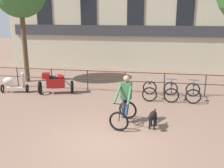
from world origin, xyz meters
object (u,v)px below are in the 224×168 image
object	(u,v)px
dog	(153,116)
parked_bicycle_near_lamp	(150,90)
cyclist_with_bike	(125,103)
parked_scooter	(13,83)
parked_bicycle_mid_right	(193,92)
parked_bicycle_mid_left	(171,91)
parked_motorcycle	(55,82)

from	to	relation	value
dog	parked_bicycle_near_lamp	distance (m)	3.29
cyclist_with_bike	dog	size ratio (longest dim) A/B	1.94
parked_bicycle_near_lamp	parked_scooter	distance (m)	6.58
dog	parked_bicycle_mid_right	xyz separation A→B (m)	(1.72, 3.28, -0.08)
cyclist_with_bike	parked_bicycle_mid_left	size ratio (longest dim) A/B	1.51
parked_bicycle_mid_right	parked_scooter	world-z (taller)	parked_scooter
parked_bicycle_near_lamp	parked_bicycle_mid_right	xyz separation A→B (m)	(1.92, 0.00, 0.00)
parked_bicycle_mid_left	parked_bicycle_mid_right	bearing A→B (deg)	-178.79
parked_bicycle_mid_left	parked_bicycle_mid_right	world-z (taller)	same
cyclist_with_bike	parked_bicycle_mid_right	distance (m)	4.05
parked_scooter	dog	bearing A→B (deg)	-125.97
cyclist_with_bike	parked_motorcycle	size ratio (longest dim) A/B	0.97
cyclist_with_bike	parked_scooter	bearing A→B (deg)	164.05
parked_bicycle_near_lamp	parked_bicycle_mid_left	distance (m)	0.96
parked_bicycle_near_lamp	parked_bicycle_mid_left	size ratio (longest dim) A/B	1.00
parked_bicycle_mid_left	parked_bicycle_mid_right	xyz separation A→B (m)	(0.96, 0.00, 0.00)
parked_motorcycle	parked_bicycle_mid_left	world-z (taller)	parked_motorcycle
parked_bicycle_near_lamp	parked_bicycle_mid_left	xyz separation A→B (m)	(0.96, 0.00, 0.00)
cyclist_with_bike	parked_bicycle_near_lamp	bearing A→B (deg)	84.57
cyclist_with_bike	parked_motorcycle	xyz separation A→B (m)	(-3.70, 2.93, -0.20)
parked_bicycle_mid_right	parked_bicycle_mid_left	bearing A→B (deg)	6.18
parked_motorcycle	parked_bicycle_mid_left	xyz separation A→B (m)	(5.45, 0.06, -0.20)
dog	cyclist_with_bike	bearing A→B (deg)	173.55
parked_bicycle_mid_left	parked_motorcycle	bearing A→B (deg)	1.85
parked_motorcycle	parked_bicycle_near_lamp	bearing A→B (deg)	-103.82
parked_motorcycle	parked_bicycle_mid_right	size ratio (longest dim) A/B	1.49
cyclist_with_bike	parked_bicycle_near_lamp	xyz separation A→B (m)	(0.79, 2.99, -0.41)
parked_motorcycle	parked_scooter	xyz separation A→B (m)	(-2.09, -0.18, -0.10)
dog	parked_bicycle_mid_right	world-z (taller)	parked_bicycle_mid_right
parked_bicycle_near_lamp	parked_bicycle_mid_right	distance (m)	1.92
dog	parked_scooter	world-z (taller)	parked_scooter
dog	parked_motorcycle	xyz separation A→B (m)	(-4.68, 3.22, 0.12)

